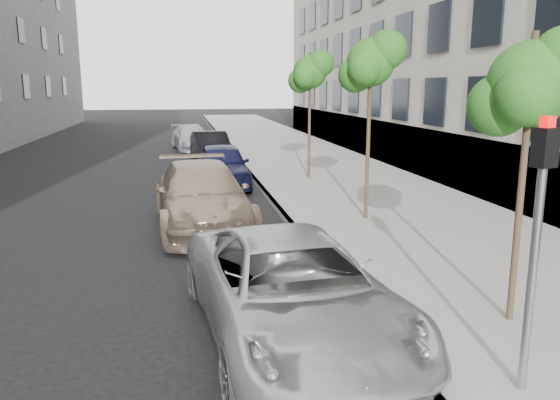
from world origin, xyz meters
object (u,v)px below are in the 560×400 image
object	(u,v)px
sedan_blue	(222,165)
sedan_black	(211,147)
tree_mid	(372,63)
signal_pole	(537,225)
tree_far	(311,72)
sedan_rear	(192,138)
tree_near	(533,84)
suv	(202,196)
minivan	(292,291)

from	to	relation	value
sedan_blue	sedan_black	world-z (taller)	sedan_blue
tree_mid	signal_pole	bearing A→B (deg)	-97.00
tree_mid	tree_far	distance (m)	6.50
signal_pole	sedan_rear	world-z (taller)	signal_pole
tree_near	sedan_blue	distance (m)	13.29
suv	sedan_blue	xyz separation A→B (m)	(0.97, 5.65, -0.04)
sedan_rear	sedan_blue	bearing A→B (deg)	-94.00
minivan	sedan_blue	xyz separation A→B (m)	(0.00, 12.37, 0.02)
tree_mid	suv	size ratio (longest dim) A/B	0.86
tree_mid	tree_far	xyz separation A→B (m)	(0.00, 6.50, -0.09)
tree_mid	sedan_black	world-z (taller)	tree_mid
tree_mid	suv	world-z (taller)	tree_mid
tree_mid	sedan_rear	world-z (taller)	tree_mid
signal_pole	minivan	size ratio (longest dim) A/B	0.58
suv	sedan_rear	size ratio (longest dim) A/B	1.19
sedan_black	sedan_rear	distance (m)	5.19
signal_pole	suv	size ratio (longest dim) A/B	0.56
signal_pole	sedan_blue	bearing A→B (deg)	80.86
minivan	suv	xyz separation A→B (m)	(-0.97, 6.72, 0.06)
minivan	sedan_rear	xyz separation A→B (m)	(-0.81, 24.00, -0.07)
signal_pole	suv	bearing A→B (deg)	92.43
signal_pole	minivan	bearing A→B (deg)	121.52
tree_mid	sedan_blue	xyz separation A→B (m)	(-3.33, 6.05, -3.36)
tree_far	sedan_blue	size ratio (longest dim) A/B	1.04
tree_near	tree_far	xyz separation A→B (m)	(-0.00, 13.00, 0.45)
sedan_blue	sedan_black	bearing A→B (deg)	91.20
tree_far	sedan_rear	distance (m)	12.38
sedan_blue	sedan_black	size ratio (longest dim) A/B	1.04
sedan_rear	tree_mid	bearing A→B (deg)	-84.81
sedan_rear	tree_far	bearing A→B (deg)	-77.68
sedan_blue	sedan_rear	xyz separation A→B (m)	(-0.81, 11.63, -0.09)
tree_mid	signal_pole	xyz separation A→B (m)	(-1.02, -8.27, -2.04)
tree_far	minivan	distance (m)	13.65
minivan	tree_far	bearing A→B (deg)	70.50
minivan	suv	bearing A→B (deg)	93.29
tree_near	suv	size ratio (longest dim) A/B	0.76
sedan_rear	signal_pole	bearing A→B (deg)	-91.12
tree_far	signal_pole	size ratio (longest dim) A/B	1.50
tree_mid	sedan_blue	world-z (taller)	tree_mid
tree_mid	sedan_black	bearing A→B (deg)	104.96
tree_near	sedan_black	size ratio (longest dim) A/B	0.98
signal_pole	sedan_black	size ratio (longest dim) A/B	0.72
tree_near	sedan_rear	size ratio (longest dim) A/B	0.90
suv	sedan_black	world-z (taller)	suv
sedan_blue	suv	bearing A→B (deg)	-98.81
tree_near	tree_mid	bearing A→B (deg)	90.00
sedan_blue	sedan_black	xyz separation A→B (m)	(-0.03, 6.49, -0.06)
tree_mid	suv	xyz separation A→B (m)	(-4.30, 0.40, -3.32)
sedan_rear	sedan_black	bearing A→B (deg)	-89.30
tree_near	suv	bearing A→B (deg)	121.92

